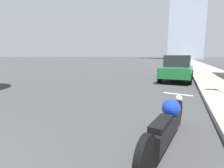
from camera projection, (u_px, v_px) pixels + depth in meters
sidewalk at (194, 63)px, 35.64m from camera, size 3.23×240.00×0.15m
motorcycle at (167, 124)px, 3.20m from camera, size 0.74×2.70×0.81m
parked_car_green at (177, 68)px, 11.40m from camera, size 2.12×4.45×1.66m
parked_car_silver at (178, 62)px, 22.99m from camera, size 1.90×4.10×1.64m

